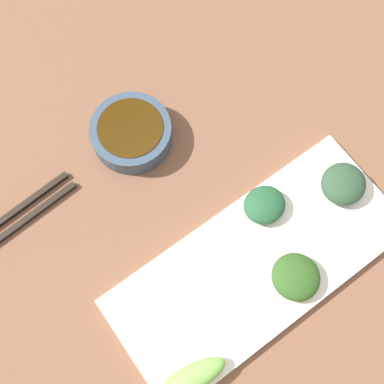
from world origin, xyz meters
name	(u,v)px	position (x,y,z in m)	size (l,w,h in m)	color
tabletop	(223,216)	(0.00, 0.00, 0.01)	(2.10, 2.10, 0.02)	brown
sauce_bowl	(131,133)	(-0.17, -0.04, 0.04)	(0.11, 0.11, 0.04)	#324557
serving_plate	(257,264)	(0.08, -0.01, 0.03)	(0.17, 0.39, 0.01)	silver
broccoli_leafy_0	(264,205)	(0.03, 0.05, 0.04)	(0.05, 0.06, 0.02)	#20502F
broccoli_leafy_1	(296,277)	(0.12, 0.02, 0.04)	(0.06, 0.06, 0.02)	#294F1C
broccoli_leafy_2	(343,184)	(0.07, 0.15, 0.05)	(0.06, 0.06, 0.03)	#29452E
broccoli_stalk_3	(192,378)	(0.14, -0.16, 0.04)	(0.03, 0.09, 0.02)	#75B64A
chopsticks	(0,231)	(-0.15, -0.26, 0.02)	(0.04, 0.23, 0.01)	black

